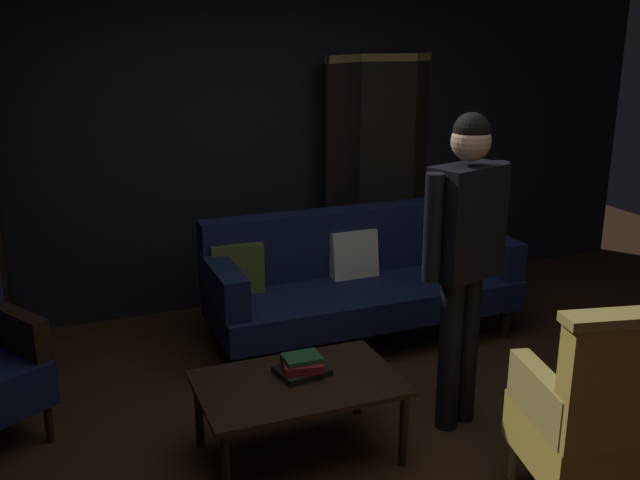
{
  "coord_description": "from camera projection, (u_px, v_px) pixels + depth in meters",
  "views": [
    {
      "loc": [
        -1.43,
        -2.78,
        2.1
      ],
      "look_at": [
        0.0,
        0.8,
        0.95
      ],
      "focal_mm": 40.21,
      "sensor_mm": 36.0,
      "label": 1
    }
  ],
  "objects": [
    {
      "name": "book_black_cloth",
      "position": [
        302.0,
        371.0,
        3.6
      ],
      "size": [
        0.28,
        0.24,
        0.03
      ],
      "primitive_type": "cube",
      "rotation": [
        0.0,
        0.0,
        0.17
      ],
      "color": "black",
      "rests_on": "coffee_table"
    },
    {
      "name": "standing_figure",
      "position": [
        465.0,
        245.0,
        3.68
      ],
      "size": [
        0.57,
        0.32,
        1.7
      ],
      "color": "black",
      "rests_on": "ground_plane"
    },
    {
      "name": "book_red_leather",
      "position": [
        302.0,
        364.0,
        3.59
      ],
      "size": [
        0.22,
        0.21,
        0.04
      ],
      "primitive_type": "cube",
      "rotation": [
        0.0,
        0.0,
        -0.18
      ],
      "color": "maroon",
      "rests_on": "book_black_cloth"
    },
    {
      "name": "ground_plane",
      "position": [
        379.0,
        464.0,
        3.58
      ],
      "size": [
        10.0,
        10.0,
        0.0
      ],
      "primitive_type": "plane",
      "color": "#331E11"
    },
    {
      "name": "armchair_gilt_accent",
      "position": [
        600.0,
        416.0,
        3.08
      ],
      "size": [
        0.69,
        0.69,
        1.04
      ],
      "color": "tan",
      "rests_on": "ground_plane"
    },
    {
      "name": "book_green_cloth",
      "position": [
        302.0,
        358.0,
        3.58
      ],
      "size": [
        0.19,
        0.14,
        0.03
      ],
      "primitive_type": "cube",
      "rotation": [
        0.0,
        0.0,
        -0.01
      ],
      "color": "#1E4C28",
      "rests_on": "book_red_leather"
    },
    {
      "name": "coffee_table",
      "position": [
        299.0,
        389.0,
        3.55
      ],
      "size": [
        1.0,
        0.64,
        0.42
      ],
      "color": "black",
      "rests_on": "ground_plane"
    },
    {
      "name": "back_wall",
      "position": [
        238.0,
        124.0,
        5.36
      ],
      "size": [
        7.2,
        0.1,
        2.8
      ],
      "primitive_type": "cube",
      "color": "black",
      "rests_on": "ground_plane"
    },
    {
      "name": "folding_screen",
      "position": [
        386.0,
        169.0,
        5.83
      ],
      "size": [
        1.24,
        0.44,
        1.9
      ],
      "color": "black",
      "rests_on": "ground_plane"
    },
    {
      "name": "velvet_couch",
      "position": [
        359.0,
        275.0,
        4.94
      ],
      "size": [
        2.12,
        0.78,
        0.88
      ],
      "color": "black",
      "rests_on": "ground_plane"
    }
  ]
}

